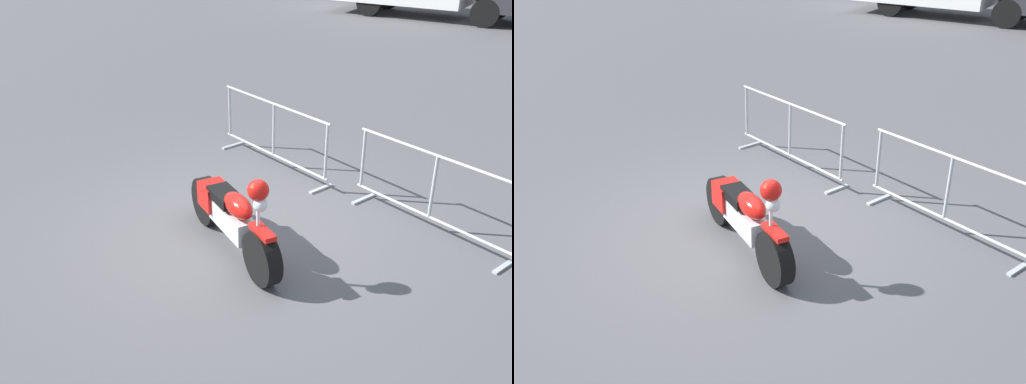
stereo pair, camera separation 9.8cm
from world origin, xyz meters
TOP-DOWN VIEW (x-y plane):
  - ground_plane at (0.00, 0.00)m, footprint 120.00×120.00m
  - motorcycle at (0.32, -0.34)m, footprint 2.14×0.77m
  - crowd_barrier_near at (-1.09, 1.80)m, footprint 2.42×0.63m
  - crowd_barrier_far at (1.72, 1.80)m, footprint 2.42×0.63m

SIDE VIEW (x-z plane):
  - ground_plane at x=0.00m, z-range 0.00..0.00m
  - motorcycle at x=0.32m, z-range -0.15..1.08m
  - crowd_barrier_near at x=-1.09m, z-range 0.02..1.09m
  - crowd_barrier_far at x=1.72m, z-range 0.02..1.09m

